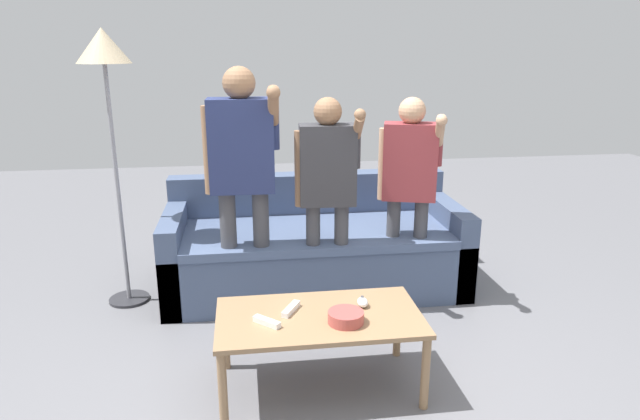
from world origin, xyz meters
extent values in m
plane|color=slate|center=(0.00, 0.00, 0.00)|extent=(12.00, 12.00, 0.00)
cube|color=#475675|center=(-0.01, 1.35, 0.21)|extent=(2.17, 0.95, 0.42)
cube|color=#4D5D7E|center=(-0.01, 1.28, 0.45)|extent=(1.89, 0.83, 0.06)
cube|color=#475675|center=(-0.01, 1.74, 0.61)|extent=(2.17, 0.18, 0.37)
cube|color=#475675|center=(-1.03, 1.35, 0.31)|extent=(0.14, 0.95, 0.63)
cube|color=#475675|center=(1.00, 1.35, 0.31)|extent=(0.14, 0.95, 0.63)
cube|color=#997551|center=(-0.16, 0.05, 0.41)|extent=(1.06, 0.57, 0.03)
cylinder|color=#997551|center=(-0.66, -0.21, 0.20)|extent=(0.04, 0.04, 0.40)
cylinder|color=#997551|center=(0.34, -0.21, 0.20)|extent=(0.04, 0.04, 0.40)
cylinder|color=#997551|center=(-0.66, 0.30, 0.20)|extent=(0.04, 0.04, 0.40)
cylinder|color=#997551|center=(0.34, 0.30, 0.20)|extent=(0.04, 0.04, 0.40)
cylinder|color=#B24C47|center=(-0.04, -0.05, 0.45)|extent=(0.18, 0.18, 0.06)
ellipsoid|color=white|center=(0.08, 0.12, 0.45)|extent=(0.06, 0.09, 0.05)
cylinder|color=#4C4C51|center=(0.08, 0.13, 0.47)|extent=(0.02, 0.02, 0.01)
cylinder|color=#2D2D33|center=(-1.37, 1.29, 0.01)|extent=(0.28, 0.28, 0.02)
cylinder|color=gray|center=(-1.37, 1.29, 0.84)|extent=(0.03, 0.03, 1.63)
cone|color=#C1AD89|center=(-1.37, 1.29, 1.76)|extent=(0.34, 0.34, 0.22)
cylinder|color=#47474C|center=(-0.63, 0.99, 0.43)|extent=(0.11, 0.11, 0.86)
cylinder|color=#47474C|center=(-0.42, 0.98, 0.43)|extent=(0.11, 0.11, 0.86)
cube|color=navy|center=(-0.53, 0.99, 1.15)|extent=(0.42, 0.23, 0.59)
sphere|color=#936B4C|center=(-0.53, 0.99, 1.54)|extent=(0.20, 0.20, 0.20)
cylinder|color=#936B4C|center=(-0.73, 1.00, 1.13)|extent=(0.08, 0.08, 0.56)
cylinder|color=navy|center=(-0.32, 0.98, 1.27)|extent=(0.08, 0.08, 0.28)
cylinder|color=#936B4C|center=(-0.33, 0.87, 1.41)|extent=(0.08, 0.23, 0.26)
sphere|color=#936B4C|center=(-0.33, 0.76, 1.50)|extent=(0.08, 0.08, 0.08)
cylinder|color=#47474C|center=(-0.07, 0.96, 0.38)|extent=(0.09, 0.09, 0.76)
cylinder|color=#47474C|center=(0.11, 0.95, 0.38)|extent=(0.09, 0.09, 0.76)
cube|color=#38383D|center=(0.02, 0.95, 1.02)|extent=(0.37, 0.21, 0.52)
sphere|color=#936B4C|center=(0.02, 0.95, 1.36)|extent=(0.18, 0.18, 0.18)
cylinder|color=#936B4C|center=(-0.16, 0.96, 1.00)|extent=(0.07, 0.07, 0.49)
cylinder|color=#38383D|center=(0.20, 0.94, 1.12)|extent=(0.07, 0.07, 0.25)
cylinder|color=#936B4C|center=(0.20, 0.87, 1.27)|extent=(0.07, 0.23, 0.20)
sphere|color=#936B4C|center=(0.19, 0.79, 1.36)|extent=(0.07, 0.07, 0.07)
cylinder|color=#47474C|center=(0.50, 1.06, 0.38)|extent=(0.09, 0.09, 0.75)
cylinder|color=#47474C|center=(0.68, 1.00, 0.38)|extent=(0.09, 0.09, 0.75)
cube|color=brown|center=(0.59, 1.03, 1.01)|extent=(0.40, 0.28, 0.52)
sphere|color=tan|center=(0.59, 1.03, 1.35)|extent=(0.18, 0.18, 0.18)
cylinder|color=tan|center=(0.42, 1.08, 0.99)|extent=(0.07, 0.07, 0.49)
cylinder|color=brown|center=(0.76, 0.98, 1.11)|extent=(0.07, 0.07, 0.24)
cylinder|color=tan|center=(0.74, 0.89, 1.24)|extent=(0.11, 0.21, 0.23)
sphere|color=tan|center=(0.71, 0.80, 1.31)|extent=(0.07, 0.07, 0.07)
cube|color=white|center=(-0.43, -0.02, 0.44)|extent=(0.14, 0.13, 0.03)
cylinder|color=silver|center=(-0.45, 0.00, 0.45)|extent=(0.01, 0.01, 0.00)
cube|color=silver|center=(-0.40, -0.05, 0.45)|extent=(0.02, 0.02, 0.00)
cube|color=white|center=(-0.30, 0.11, 0.44)|extent=(0.11, 0.16, 0.03)
cylinder|color=silver|center=(-0.29, 0.13, 0.45)|extent=(0.01, 0.01, 0.00)
cube|color=silver|center=(-0.33, 0.07, 0.45)|extent=(0.02, 0.02, 0.00)
camera|label=1|loc=(-0.52, -2.53, 1.76)|focal=31.24mm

